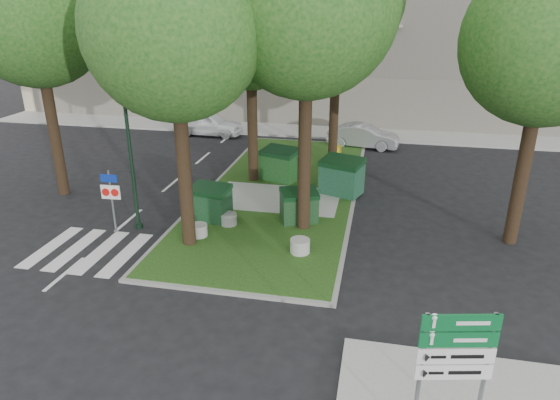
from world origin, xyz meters
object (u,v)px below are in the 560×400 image
(car_white, at_px, (208,123))
(dumpster_b, at_px, (280,164))
(tree_median_mid, at_px, (253,17))
(street_lamp, at_px, (129,144))
(dumpster_d, at_px, (342,176))
(bollard_left, at_px, (199,230))
(dumpster_c, at_px, (299,206))
(bollard_right, at_px, (300,246))
(bollard_mid, at_px, (229,219))
(litter_bin, at_px, (337,153))
(tree_street_right, at_px, (554,24))
(tree_median_near_left, at_px, (176,12))
(directional_sign, at_px, (455,358))
(car_silver, at_px, (363,136))
(dumpster_a, at_px, (210,203))
(traffic_sign_pole, at_px, (111,193))

(car_white, bearing_deg, dumpster_b, -138.58)
(tree_median_mid, bearing_deg, street_lamp, -117.39)
(dumpster_d, bearing_deg, bollard_left, -111.20)
(dumpster_c, bearing_deg, bollard_right, -101.67)
(bollard_left, bearing_deg, bollard_mid, 56.75)
(dumpster_c, relative_size, street_lamp, 0.32)
(bollard_right, height_order, litter_bin, litter_bin)
(tree_street_right, height_order, bollard_left, tree_street_right)
(tree_median_near_left, relative_size, directional_sign, 3.91)
(tree_median_mid, height_order, car_silver, tree_median_mid)
(directional_sign, bearing_deg, car_silver, 84.79)
(dumpster_b, bearing_deg, street_lamp, -104.93)
(dumpster_d, height_order, car_silver, dumpster_d)
(tree_median_mid, bearing_deg, bollard_left, -94.39)
(tree_median_near_left, xyz_separation_m, directional_sign, (7.43, -6.58, -5.41))
(dumpster_b, relative_size, car_silver, 0.48)
(dumpster_a, relative_size, directional_sign, 0.57)
(litter_bin, xyz_separation_m, street_lamp, (-6.19, -9.34, 2.63))
(car_white, bearing_deg, tree_median_near_left, -160.39)
(tree_median_mid, relative_size, bollard_left, 17.11)
(bollard_right, bearing_deg, tree_median_near_left, -179.71)
(tree_street_right, xyz_separation_m, car_white, (-14.86, 11.53, -6.28))
(dumpster_a, distance_m, directional_sign, 11.39)
(directional_sign, bearing_deg, dumpster_d, 91.53)
(tree_street_right, xyz_separation_m, bollard_left, (-10.46, -2.00, -6.65))
(dumpster_c, xyz_separation_m, bollard_left, (-3.13, -1.92, -0.38))
(tree_street_right, distance_m, street_lamp, 13.57)
(dumpster_b, xyz_separation_m, litter_bin, (2.21, 3.51, -0.35))
(bollard_right, relative_size, traffic_sign_pole, 0.28)
(tree_street_right, relative_size, dumpster_b, 5.42)
(street_lamp, bearing_deg, bollard_mid, 12.48)
(traffic_sign_pole, distance_m, directional_sign, 12.62)
(dumpster_d, height_order, directional_sign, directional_sign)
(tree_median_near_left, height_order, bollard_right, tree_median_near_left)
(dumpster_a, height_order, traffic_sign_pole, traffic_sign_pole)
(tree_median_mid, relative_size, dumpster_b, 5.38)
(car_silver, bearing_deg, tree_street_right, -145.43)
(directional_sign, distance_m, car_white, 23.77)
(tree_median_near_left, height_order, litter_bin, tree_median_near_left)
(tree_median_mid, xyz_separation_m, dumpster_d, (3.91, -0.96, -6.12))
(bollard_right, relative_size, litter_bin, 0.89)
(tree_median_near_left, relative_size, bollard_left, 18.03)
(dumpster_a, height_order, bollard_left, dumpster_a)
(tree_median_mid, height_order, dumpster_b, tree_median_mid)
(tree_street_right, distance_m, dumpster_d, 9.15)
(tree_median_near_left, distance_m, bollard_left, 7.01)
(tree_median_near_left, height_order, bollard_left, tree_median_near_left)
(tree_median_mid, relative_size, bollard_right, 15.84)
(bollard_right, bearing_deg, tree_street_right, 19.84)
(dumpster_c, xyz_separation_m, directional_sign, (4.26, -9.00, 1.20))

